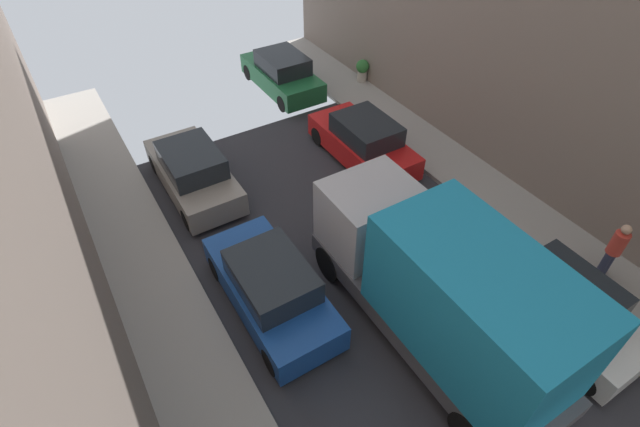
{
  "coord_description": "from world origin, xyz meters",
  "views": [
    {
      "loc": [
        -5.39,
        1.86,
        9.61
      ],
      "look_at": [
        -0.24,
        10.27,
        0.5
      ],
      "focal_mm": 26.6,
      "sensor_mm": 36.0,
      "label": 1
    }
  ],
  "objects_px": {
    "parked_car_left_3": "(271,287)",
    "parked_car_right_4": "(282,74)",
    "delivery_truck": "(443,289)",
    "potted_plant_2": "(362,69)",
    "parked_car_right_2": "(556,302)",
    "pedestrian": "(614,249)",
    "parked_car_left_4": "(193,172)",
    "parked_car_right_3": "(364,142)"
  },
  "relations": [
    {
      "from": "parked_car_right_4",
      "to": "delivery_truck",
      "type": "height_order",
      "value": "delivery_truck"
    },
    {
      "from": "parked_car_right_2",
      "to": "potted_plant_2",
      "type": "relative_size",
      "value": 4.58
    },
    {
      "from": "parked_car_left_3",
      "to": "parked_car_right_4",
      "type": "xyz_separation_m",
      "value": [
        5.4,
        9.57,
        0.0
      ]
    },
    {
      "from": "delivery_truck",
      "to": "pedestrian",
      "type": "bearing_deg",
      "value": -10.61
    },
    {
      "from": "parked_car_left_4",
      "to": "potted_plant_2",
      "type": "height_order",
      "value": "parked_car_left_4"
    },
    {
      "from": "parked_car_right_2",
      "to": "pedestrian",
      "type": "xyz_separation_m",
      "value": [
        2.23,
        0.18,
        0.35
      ]
    },
    {
      "from": "delivery_truck",
      "to": "pedestrian",
      "type": "height_order",
      "value": "delivery_truck"
    },
    {
      "from": "parked_car_right_3",
      "to": "parked_car_right_4",
      "type": "relative_size",
      "value": 1.0
    },
    {
      "from": "delivery_truck",
      "to": "potted_plant_2",
      "type": "height_order",
      "value": "delivery_truck"
    },
    {
      "from": "parked_car_left_3",
      "to": "parked_car_right_4",
      "type": "distance_m",
      "value": 10.99
    },
    {
      "from": "parked_car_right_2",
      "to": "delivery_truck",
      "type": "xyz_separation_m",
      "value": [
        -2.7,
        1.11,
        1.07
      ]
    },
    {
      "from": "parked_car_right_3",
      "to": "parked_car_right_4",
      "type": "bearing_deg",
      "value": 90.0
    },
    {
      "from": "parked_car_left_4",
      "to": "parked_car_right_2",
      "type": "height_order",
      "value": "same"
    },
    {
      "from": "parked_car_right_4",
      "to": "parked_car_right_3",
      "type": "bearing_deg",
      "value": -90.0
    },
    {
      "from": "pedestrian",
      "to": "potted_plant_2",
      "type": "xyz_separation_m",
      "value": [
        0.86,
        11.9,
        -0.41
      ]
    },
    {
      "from": "potted_plant_2",
      "to": "parked_car_left_3",
      "type": "bearing_deg",
      "value": -135.72
    },
    {
      "from": "delivery_truck",
      "to": "potted_plant_2",
      "type": "distance_m",
      "value": 12.46
    },
    {
      "from": "parked_car_right_2",
      "to": "potted_plant_2",
      "type": "distance_m",
      "value": 12.47
    },
    {
      "from": "parked_car_left_3",
      "to": "parked_car_right_3",
      "type": "xyz_separation_m",
      "value": [
        5.4,
        3.84,
        0.0
      ]
    },
    {
      "from": "parked_car_right_2",
      "to": "parked_car_right_3",
      "type": "relative_size",
      "value": 1.0
    },
    {
      "from": "parked_car_right_4",
      "to": "potted_plant_2",
      "type": "xyz_separation_m",
      "value": [
        3.1,
        -1.29,
        -0.06
      ]
    },
    {
      "from": "parked_car_right_2",
      "to": "parked_car_right_4",
      "type": "xyz_separation_m",
      "value": [
        0.0,
        13.37,
        0.0
      ]
    },
    {
      "from": "parked_car_right_2",
      "to": "pedestrian",
      "type": "distance_m",
      "value": 2.27
    },
    {
      "from": "parked_car_left_3",
      "to": "parked_car_right_4",
      "type": "relative_size",
      "value": 1.0
    },
    {
      "from": "parked_car_left_3",
      "to": "parked_car_right_2",
      "type": "height_order",
      "value": "same"
    },
    {
      "from": "parked_car_left_3",
      "to": "potted_plant_2",
      "type": "relative_size",
      "value": 4.58
    },
    {
      "from": "parked_car_right_2",
      "to": "parked_car_right_4",
      "type": "relative_size",
      "value": 1.0
    },
    {
      "from": "parked_car_right_2",
      "to": "parked_car_right_4",
      "type": "bearing_deg",
      "value": 90.0
    },
    {
      "from": "parked_car_right_4",
      "to": "delivery_truck",
      "type": "distance_m",
      "value": 12.6
    },
    {
      "from": "parked_car_left_4",
      "to": "parked_car_right_2",
      "type": "xyz_separation_m",
      "value": [
        5.4,
        -9.02,
        0.0
      ]
    },
    {
      "from": "parked_car_left_4",
      "to": "parked_car_left_3",
      "type": "bearing_deg",
      "value": -90.0
    },
    {
      "from": "parked_car_left_3",
      "to": "potted_plant_2",
      "type": "distance_m",
      "value": 11.87
    },
    {
      "from": "parked_car_left_3",
      "to": "pedestrian",
      "type": "height_order",
      "value": "pedestrian"
    },
    {
      "from": "delivery_truck",
      "to": "potted_plant_2",
      "type": "bearing_deg",
      "value": 62.16
    },
    {
      "from": "potted_plant_2",
      "to": "pedestrian",
      "type": "bearing_deg",
      "value": -94.14
    },
    {
      "from": "parked_car_right_3",
      "to": "delivery_truck",
      "type": "xyz_separation_m",
      "value": [
        -2.7,
        -6.53,
        1.07
      ]
    },
    {
      "from": "parked_car_right_2",
      "to": "parked_car_left_3",
      "type": "bearing_deg",
      "value": 144.87
    },
    {
      "from": "parked_car_right_2",
      "to": "delivery_truck",
      "type": "distance_m",
      "value": 3.11
    },
    {
      "from": "pedestrian",
      "to": "parked_car_left_4",
      "type": "bearing_deg",
      "value": 130.82
    },
    {
      "from": "delivery_truck",
      "to": "parked_car_right_4",
      "type": "bearing_deg",
      "value": 77.58
    },
    {
      "from": "parked_car_right_4",
      "to": "pedestrian",
      "type": "distance_m",
      "value": 13.38
    },
    {
      "from": "parked_car_right_3",
      "to": "pedestrian",
      "type": "bearing_deg",
      "value": -73.32
    }
  ]
}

